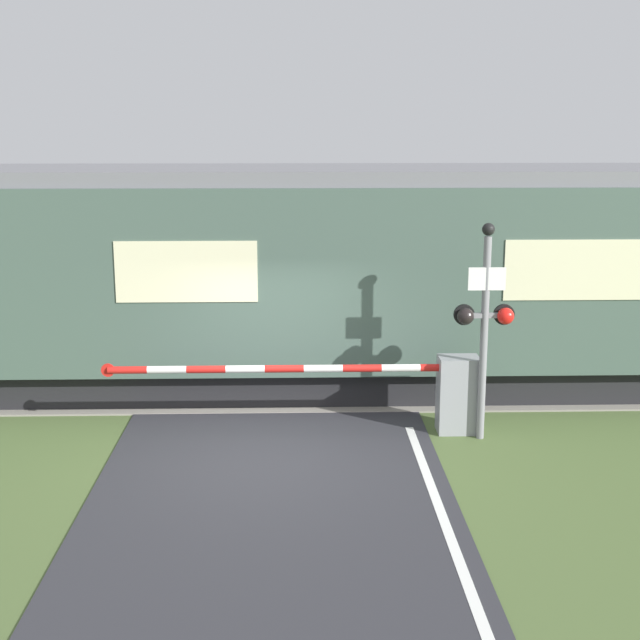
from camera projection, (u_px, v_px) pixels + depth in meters
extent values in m
plane|color=#4C6033|center=(274.00, 454.00, 12.48)|extent=(80.00, 80.00, 0.00)
cube|color=gray|center=(279.00, 384.00, 15.74)|extent=(36.00, 3.20, 0.03)
cube|color=#595451|center=(278.00, 393.00, 15.02)|extent=(36.00, 0.08, 0.10)
cube|color=#595451|center=(279.00, 370.00, 16.43)|extent=(36.00, 0.08, 0.10)
cube|color=black|center=(539.00, 367.00, 15.80)|extent=(20.07, 2.70, 0.60)
cube|color=#42564C|center=(545.00, 268.00, 15.41)|extent=(21.82, 3.18, 2.97)
cube|color=slate|center=(550.00, 174.00, 15.06)|extent=(21.38, 2.93, 0.24)
cube|color=beige|center=(574.00, 270.00, 13.80)|extent=(2.18, 0.02, 0.95)
cube|color=beige|center=(186.00, 272.00, 13.64)|extent=(2.18, 0.02, 0.95)
cube|color=gray|center=(458.00, 395.00, 13.27)|extent=(0.60, 0.44, 1.16)
cylinder|color=gray|center=(459.00, 367.00, 13.18)|extent=(0.16, 0.16, 0.18)
cylinder|color=red|center=(440.00, 368.00, 13.17)|extent=(0.57, 0.11, 0.11)
cylinder|color=white|center=(401.00, 368.00, 13.16)|extent=(0.57, 0.11, 0.11)
cylinder|color=red|center=(362.00, 368.00, 13.14)|extent=(0.57, 0.11, 0.11)
cylinder|color=white|center=(323.00, 369.00, 13.13)|extent=(0.57, 0.11, 0.11)
cylinder|color=red|center=(284.00, 369.00, 13.11)|extent=(0.57, 0.11, 0.11)
cylinder|color=white|center=(245.00, 369.00, 13.09)|extent=(0.57, 0.11, 0.11)
cylinder|color=red|center=(206.00, 369.00, 13.08)|extent=(0.57, 0.11, 0.11)
cylinder|color=white|center=(167.00, 370.00, 13.06)|extent=(0.57, 0.11, 0.11)
cylinder|color=red|center=(128.00, 370.00, 13.05)|extent=(0.57, 0.11, 0.11)
cylinder|color=red|center=(108.00, 370.00, 13.04)|extent=(0.20, 0.02, 0.20)
cylinder|color=gray|center=(484.00, 340.00, 12.80)|extent=(0.11, 0.11, 2.98)
cube|color=gray|center=(485.00, 315.00, 12.72)|extent=(0.70, 0.07, 0.07)
sphere|color=black|center=(465.00, 316.00, 12.66)|extent=(0.24, 0.24, 0.24)
sphere|color=red|center=(506.00, 316.00, 12.68)|extent=(0.24, 0.24, 0.24)
cylinder|color=black|center=(464.00, 315.00, 12.77)|extent=(0.30, 0.06, 0.30)
cylinder|color=black|center=(504.00, 314.00, 12.78)|extent=(0.30, 0.06, 0.30)
cube|color=white|center=(487.00, 279.00, 12.56)|extent=(0.53, 0.02, 0.33)
sphere|color=black|center=(488.00, 229.00, 12.45)|extent=(0.18, 0.18, 0.18)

